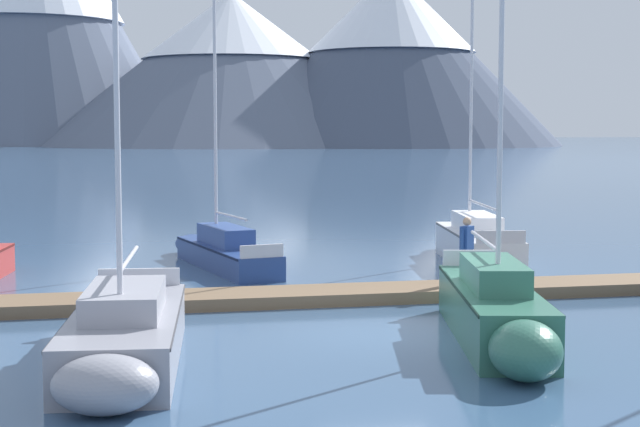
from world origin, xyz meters
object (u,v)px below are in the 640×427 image
sailboat_second_berth (124,335)px  person_on_dock (467,245)px  sailboat_mid_dock_port (221,250)px  sailboat_far_berth (473,242)px  sailboat_mid_dock_starboard (496,311)px

sailboat_second_berth → person_on_dock: (8.85, 5.94, 0.66)m
sailboat_mid_dock_port → sailboat_far_berth: 7.98m
sailboat_mid_dock_port → sailboat_mid_dock_starboard: bearing=-72.1°
sailboat_mid_dock_port → sailboat_mid_dock_starboard: size_ratio=1.13×
sailboat_second_berth → sailboat_far_berth: size_ratio=1.03×
sailboat_second_berth → sailboat_mid_dock_starboard: (7.24, 0.30, 0.06)m
sailboat_second_berth → person_on_dock: 10.67m
sailboat_mid_dock_starboard → sailboat_far_berth: (4.01, 11.09, -0.01)m
sailboat_mid_dock_port → person_on_dock: size_ratio=4.93×
sailboat_mid_dock_starboard → sailboat_far_berth: size_ratio=0.84×
sailboat_mid_dock_starboard → person_on_dock: bearing=74.1°
sailboat_mid_dock_port → sailboat_mid_dock_starboard: (3.90, -12.10, 0.16)m
sailboat_second_berth → sailboat_mid_dock_starboard: sailboat_second_berth is taller
sailboat_mid_dock_starboard → person_on_dock: (1.61, 5.64, 0.59)m
sailboat_mid_dock_port → person_on_dock: bearing=-49.5°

